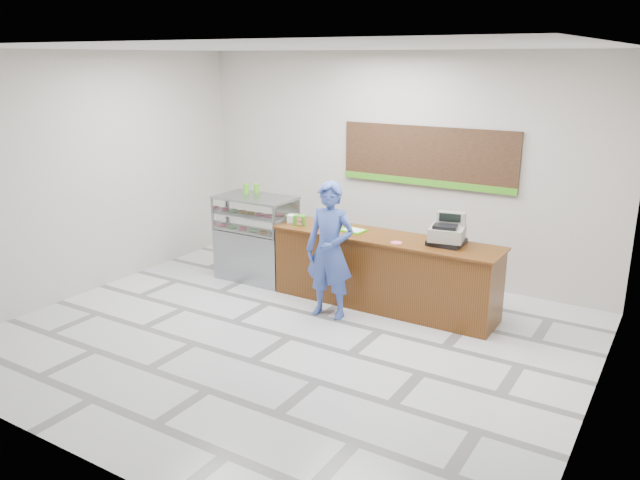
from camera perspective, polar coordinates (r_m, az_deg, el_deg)
The scene contains 16 objects.
floor at distance 7.97m, azimuth -2.85°, elevation -8.86°, with size 7.00×7.00×0.00m, color silver.
back_wall at distance 9.96m, azimuth 6.86°, elevation 6.76°, with size 7.00×7.00×0.00m, color #BDB7AE.
ceiling at distance 7.21m, azimuth -3.25°, elevation 17.17°, with size 7.00×7.00×0.00m, color silver.
sales_counter at distance 8.77m, azimuth 5.83°, elevation -2.88°, with size 3.26×0.76×1.03m.
display_case at distance 9.83m, azimuth -5.84°, elevation 0.24°, with size 1.22×0.72×1.33m.
menu_board at distance 9.68m, azimuth 9.76°, elevation 7.46°, with size 2.80×0.06×0.90m.
cash_register at distance 8.34m, azimuth 11.58°, elevation 0.65°, with size 0.51×0.53×0.41m.
card_terminal at distance 8.31m, azimuth 10.40°, elevation -0.29°, with size 0.08×0.17×0.04m, color black.
serving_tray at distance 8.84m, azimuth 2.98°, elevation 0.91°, with size 0.40×0.31×0.02m.
napkin_box at distance 9.28m, azimuth -2.55°, elevation 1.96°, with size 0.13×0.13×0.11m, color white.
straw_cup at distance 9.16m, azimuth 0.51°, elevation 1.78°, with size 0.07×0.07×0.11m, color silver.
promo_box at distance 9.12m, azimuth -1.87°, elevation 1.82°, with size 0.17×0.11×0.15m, color #42981C.
donut_decal at distance 8.33m, azimuth 6.99°, elevation -0.23°, with size 0.16×0.16×0.00m, color #FC607F.
green_cup_left at distance 9.93m, azimuth -6.78°, elevation 4.70°, with size 0.10×0.10×0.15m, color #42981C.
green_cup_right at distance 9.95m, azimuth -5.82°, elevation 4.72°, with size 0.09×0.09×0.14m, color #42981C.
customer at distance 8.28m, azimuth 0.90°, elevation -0.96°, with size 0.68×0.44×1.85m, color #3A51A4.
Camera 1 is at (4.11, -5.93, 3.40)m, focal length 35.00 mm.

